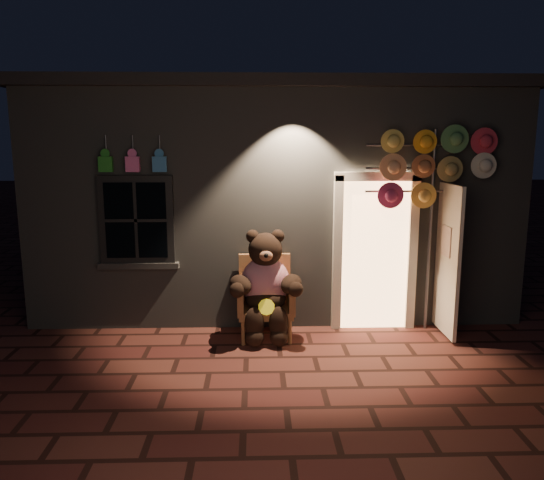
{
  "coord_description": "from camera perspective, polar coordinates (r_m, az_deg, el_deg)",
  "views": [
    {
      "loc": [
        -0.29,
        -5.67,
        2.6
      ],
      "look_at": [
        -0.09,
        1.0,
        1.35
      ],
      "focal_mm": 35.0,
      "sensor_mm": 36.0,
      "label": 1
    }
  ],
  "objects": [
    {
      "name": "hat_rack",
      "position": [
        7.33,
        16.81,
        7.65
      ],
      "size": [
        1.73,
        0.22,
        2.77
      ],
      "color": "#59595E",
      "rests_on": "ground"
    },
    {
      "name": "teddy_bear",
      "position": [
        6.99,
        -0.7,
        -4.88
      ],
      "size": [
        1.05,
        0.82,
        1.45
      ],
      "rotation": [
        0.0,
        0.0,
        0.02
      ],
      "color": "#C5153D",
      "rests_on": "ground"
    },
    {
      "name": "shop_building",
      "position": [
        9.7,
        -0.04,
        5.51
      ],
      "size": [
        7.3,
        5.95,
        3.51
      ],
      "color": "slate",
      "rests_on": "ground"
    },
    {
      "name": "wicker_armchair",
      "position": [
        7.18,
        -0.73,
        -6.08
      ],
      "size": [
        0.76,
        0.69,
        1.08
      ],
      "rotation": [
        0.0,
        0.0,
        0.02
      ],
      "color": "#9A5E3B",
      "rests_on": "ground"
    },
    {
      "name": "ground",
      "position": [
        6.24,
        1.1,
        -14.0
      ],
      "size": [
        60.0,
        60.0,
        0.0
      ],
      "primitive_type": "plane",
      "color": "#5C2C23",
      "rests_on": "ground"
    }
  ]
}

